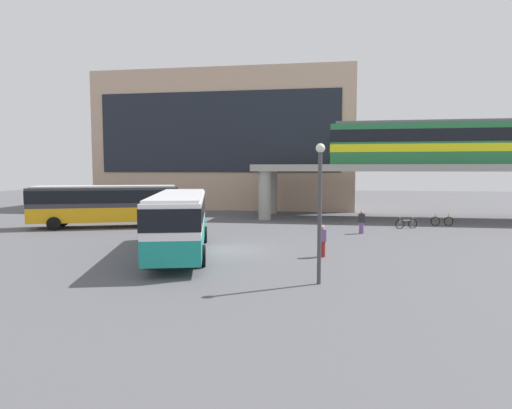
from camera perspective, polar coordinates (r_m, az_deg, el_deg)
ground_plane at (r=34.29m, az=0.04°, el=-2.89°), size 120.00×120.00×0.00m
station_building at (r=54.92m, az=-3.17°, el=8.00°), size 29.26×14.93×15.42m
elevated_platform at (r=42.27m, az=23.00°, el=3.98°), size 33.38×6.78×4.90m
train at (r=42.71m, az=24.99°, el=7.40°), size 22.43×2.96×3.84m
bus_main at (r=23.36m, az=-9.95°, el=-1.60°), size 5.29×11.32×3.22m
bus_secondary at (r=35.69m, az=-18.99°, el=0.36°), size 11.26×6.02×3.22m
bicycle_silver at (r=35.09m, az=19.03°, el=-2.38°), size 1.72×0.63×1.04m
bicycle_brown at (r=37.90m, az=23.11°, el=-2.00°), size 1.78×0.29×1.04m
pedestrian_waiting_near_stop at (r=31.39m, az=13.61°, el=-2.35°), size 0.44×0.32×1.61m
pedestrian_walking_across at (r=22.71m, az=8.65°, el=-4.87°), size 0.40×0.32×1.64m
lamp_post at (r=17.07m, az=8.33°, el=0.52°), size 0.36×0.36×5.49m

